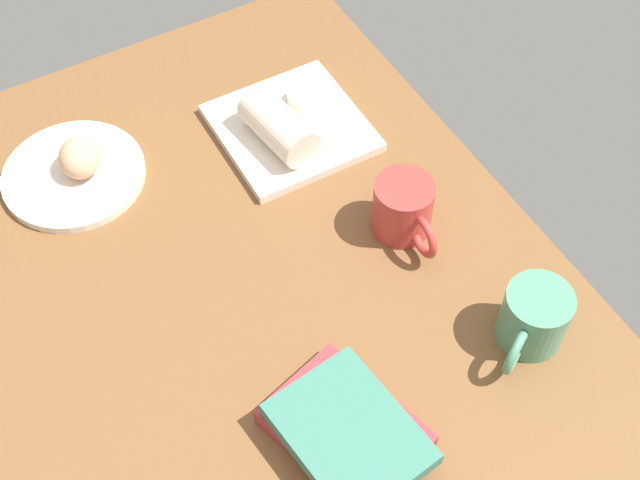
# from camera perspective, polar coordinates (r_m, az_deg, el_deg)

# --- Properties ---
(dining_table) EXTENTS (1.10, 0.90, 0.04)m
(dining_table) POSITION_cam_1_polar(r_m,az_deg,el_deg) (1.24, -6.01, -3.75)
(dining_table) COLOR brown
(dining_table) RESTS_ON ground
(round_plate) EXTENTS (0.22, 0.22, 0.01)m
(round_plate) POSITION_cam_1_polar(r_m,az_deg,el_deg) (1.38, -16.09, 4.19)
(round_plate) COLOR silver
(round_plate) RESTS_ON dining_table
(scone_pastry) EXTENTS (0.09, 0.08, 0.06)m
(scone_pastry) POSITION_cam_1_polar(r_m,az_deg,el_deg) (1.36, -15.75, 5.29)
(scone_pastry) COLOR tan
(scone_pastry) RESTS_ON round_plate
(square_plate) EXTENTS (0.23, 0.23, 0.02)m
(square_plate) POSITION_cam_1_polar(r_m,az_deg,el_deg) (1.40, -1.95, 7.48)
(square_plate) COLOR silver
(square_plate) RESTS_ON dining_table
(sauce_cup) EXTENTS (0.06, 0.06, 0.02)m
(sauce_cup) POSITION_cam_1_polar(r_m,az_deg,el_deg) (1.41, -1.05, 9.43)
(sauce_cup) COLOR silver
(sauce_cup) RESTS_ON square_plate
(breakfast_wrap) EXTENTS (0.14, 0.08, 0.07)m
(breakfast_wrap) POSITION_cam_1_polar(r_m,az_deg,el_deg) (1.34, -2.77, 7.56)
(breakfast_wrap) COLOR beige
(breakfast_wrap) RESTS_ON square_plate
(book_stack) EXTENTS (0.23, 0.18, 0.05)m
(book_stack) POSITION_cam_1_polar(r_m,az_deg,el_deg) (1.08, 1.82, -12.61)
(book_stack) COLOR #A53338
(book_stack) RESTS_ON dining_table
(coffee_mug) EXTENTS (0.10, 0.13, 0.09)m
(coffee_mug) POSITION_cam_1_polar(r_m,az_deg,el_deg) (1.16, 14.04, -5.10)
(coffee_mug) COLOR #4C8C6B
(coffee_mug) RESTS_ON dining_table
(second_mug) EXTENTS (0.14, 0.09, 0.09)m
(second_mug) POSITION_cam_1_polar(r_m,az_deg,el_deg) (1.24, 5.63, 2.10)
(second_mug) COLOR #B23833
(second_mug) RESTS_ON dining_table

